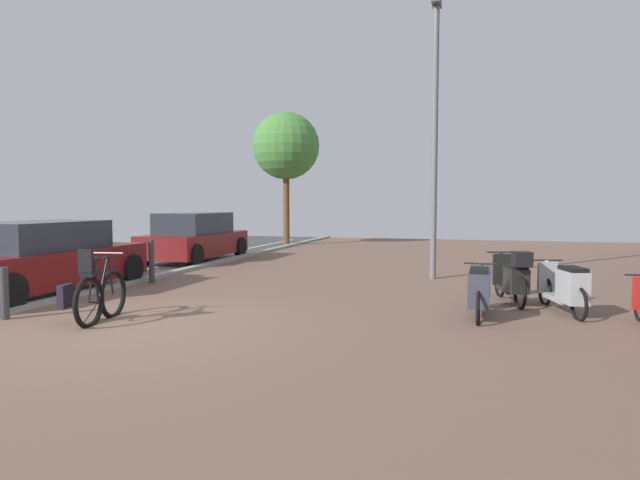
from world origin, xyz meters
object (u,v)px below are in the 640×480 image
(scooter_extra, at_px, (566,288))
(bollard_far, at_px, (152,261))
(scooter_near, at_px, (513,278))
(parked_car_far, at_px, (195,238))
(lamp_post, at_px, (435,126))
(bollard_near, at_px, (4,293))
(scooter_far, at_px, (479,291))
(street_tree, at_px, (286,147))
(parked_car_near, at_px, (41,259))
(bicycle_foreground, at_px, (97,294))

(scooter_extra, xyz_separation_m, bollard_far, (-8.11, 1.16, 0.06))
(scooter_near, height_order, parked_car_far, parked_car_far)
(lamp_post, distance_m, bollard_near, 9.04)
(scooter_near, bearing_deg, lamp_post, 118.72)
(scooter_far, bearing_deg, parked_car_far, 142.40)
(parked_car_far, distance_m, street_tree, 7.22)
(bollard_far, bearing_deg, bollard_near, -90.00)
(scooter_extra, xyz_separation_m, lamp_post, (-2.29, 3.50, 3.06))
(scooter_near, height_order, scooter_extra, scooter_near)
(scooter_near, xyz_separation_m, scooter_far, (-0.56, -1.38, -0.03))
(scooter_near, xyz_separation_m, bollard_far, (-7.37, 0.48, 0.03))
(parked_car_far, bearing_deg, bollard_near, -80.56)
(street_tree, relative_size, bollard_near, 6.91)
(scooter_far, height_order, parked_car_near, parked_car_near)
(parked_car_near, relative_size, parked_car_far, 1.07)
(scooter_far, xyz_separation_m, scooter_extra, (1.31, 0.71, -0.00))
(lamp_post, height_order, street_tree, lamp_post)
(scooter_extra, bearing_deg, scooter_near, 137.69)
(scooter_far, distance_m, lamp_post, 5.29)
(bollard_near, bearing_deg, lamp_post, 46.77)
(parked_car_near, distance_m, lamp_post, 8.66)
(bollard_near, bearing_deg, scooter_extra, 18.40)
(scooter_near, height_order, lamp_post, lamp_post)
(street_tree, bearing_deg, bicycle_foreground, -81.60)
(parked_car_near, distance_m, bollard_far, 2.17)
(scooter_near, xyz_separation_m, bollard_near, (-7.37, -3.37, -0.05))
(scooter_far, relative_size, bollard_near, 2.17)
(bicycle_foreground, relative_size, scooter_extra, 0.80)
(parked_car_far, bearing_deg, scooter_near, -29.36)
(bollard_near, bearing_deg, scooter_far, 16.31)
(bicycle_foreground, bearing_deg, scooter_far, 18.07)
(lamp_post, bearing_deg, scooter_extra, -56.81)
(lamp_post, relative_size, bollard_near, 8.04)
(lamp_post, bearing_deg, bollard_far, -158.09)
(bicycle_foreground, height_order, street_tree, street_tree)
(lamp_post, relative_size, bollard_far, 6.68)
(bicycle_foreground, height_order, scooter_near, bicycle_foreground)
(scooter_far, relative_size, bollard_far, 1.80)
(bicycle_foreground, relative_size, bollard_far, 1.51)
(bicycle_foreground, bearing_deg, parked_car_near, 145.55)
(scooter_extra, relative_size, bollard_far, 1.88)
(scooter_near, bearing_deg, street_tree, 125.53)
(bollard_far, bearing_deg, street_tree, 93.67)
(scooter_near, distance_m, bollard_far, 7.38)
(scooter_far, bearing_deg, parked_car_near, 179.29)
(scooter_far, xyz_separation_m, bollard_near, (-6.80, -1.99, -0.02))
(parked_car_far, height_order, bollard_near, parked_car_far)
(scooter_extra, height_order, parked_car_far, parked_car_far)
(bollard_near, distance_m, bollard_far, 3.85)
(scooter_extra, relative_size, parked_car_near, 0.41)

